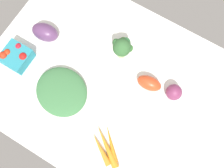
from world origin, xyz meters
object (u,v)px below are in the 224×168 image
at_px(carrot_bunch, 106,146).
at_px(berry_basket, 16,56).
at_px(leafy_greens_clump, 62,91).
at_px(broccoli_head, 122,47).
at_px(eggplant, 45,32).
at_px(red_onion_center, 174,92).
at_px(roma_tomato, 149,83).

bearing_deg(carrot_bunch, berry_basket, -13.18).
height_order(leafy_greens_clump, carrot_bunch, leafy_greens_clump).
height_order(berry_basket, broccoli_head, broccoli_head).
relative_size(eggplant, carrot_bunch, 0.72).
distance_m(berry_basket, broccoli_head, 0.43).
distance_m(carrot_bunch, red_onion_center, 0.34).
height_order(roma_tomato, carrot_bunch, roma_tomato).
bearing_deg(leafy_greens_clump, broccoli_head, -113.75).
distance_m(eggplant, roma_tomato, 0.48).
bearing_deg(roma_tomato, berry_basket, 11.75).
xyz_separation_m(berry_basket, red_onion_center, (-0.62, -0.20, 0.00)).
xyz_separation_m(eggplant, berry_basket, (0.04, 0.15, -0.00)).
bearing_deg(berry_basket, red_onion_center, -162.41).
height_order(eggplant, broccoli_head, broccoli_head).
relative_size(eggplant, berry_basket, 1.09).
xyz_separation_m(carrot_bunch, red_onion_center, (-0.12, -0.31, 0.02)).
relative_size(broccoli_head, roma_tomato, 1.13).
relative_size(leafy_greens_clump, red_onion_center, 3.35).
bearing_deg(broccoli_head, roma_tomato, 158.73).
distance_m(broccoli_head, red_onion_center, 0.27).
bearing_deg(broccoli_head, eggplant, 16.72).
bearing_deg(red_onion_center, carrot_bunch, 68.74).
distance_m(leafy_greens_clump, eggplant, 0.26).
distance_m(eggplant, broccoli_head, 0.33).
height_order(berry_basket, red_onion_center, berry_basket).
xyz_separation_m(broccoli_head, red_onion_center, (-0.26, 0.05, -0.04)).
bearing_deg(roma_tomato, eggplant, -3.62).
distance_m(broccoli_head, carrot_bunch, 0.39).
height_order(broccoli_head, roma_tomato, broccoli_head).
relative_size(berry_basket, roma_tomato, 1.06).
relative_size(leafy_greens_clump, berry_basket, 2.05).
height_order(eggplant, red_onion_center, eggplant).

